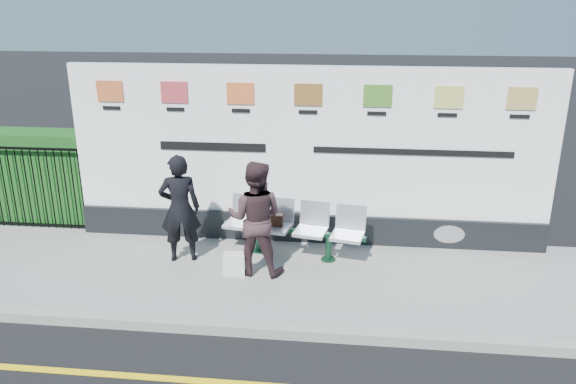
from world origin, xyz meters
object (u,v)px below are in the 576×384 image
Objects in this scene: bench at (293,242)px; woman_right at (255,218)px; billboard at (308,168)px; woman_left at (180,208)px.

bench is 1.03m from woman_right.
billboard reaches higher than woman_right.
woman_right is (-0.50, -0.63, 0.64)m from bench.
woman_right is at bearing 152.30° from woman_left.
bench is at bearing 176.49° from woman_left.
bench is 1.30× the size of woman_left.
woman_left is at bearing -9.33° from woman_right.
billboard reaches higher than bench.
billboard reaches higher than woman_left.
woman_right is (1.26, -0.31, 0.01)m from woman_left.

